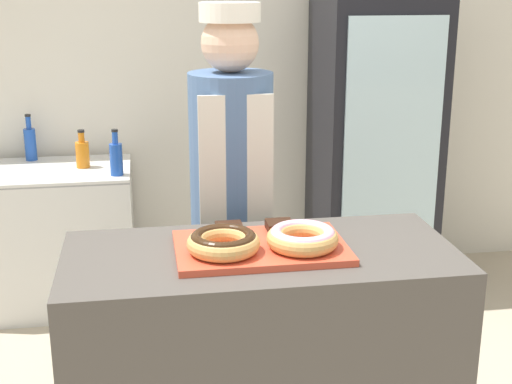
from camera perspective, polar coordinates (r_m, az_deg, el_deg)
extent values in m
cube|color=silver|center=(4.40, -4.33, 10.34)|extent=(8.00, 0.06, 2.70)
cube|color=#4C4742|center=(2.63, 0.36, -14.40)|extent=(1.34, 0.61, 0.95)
cube|color=#D84C33|center=(2.42, 0.38, -4.49)|extent=(0.58, 0.38, 0.02)
torus|color=tan|center=(2.34, -2.62, -4.11)|extent=(0.24, 0.24, 0.06)
torus|color=#331E0F|center=(2.33, -2.63, -3.71)|extent=(0.22, 0.22, 0.04)
torus|color=tan|center=(2.38, 3.74, -3.74)|extent=(0.24, 0.24, 0.06)
torus|color=#EFADC6|center=(2.38, 3.75, -3.35)|extent=(0.22, 0.22, 0.04)
cube|color=black|center=(2.52, -2.15, -2.94)|extent=(0.09, 0.09, 0.03)
cube|color=black|center=(2.55, 1.90, -2.72)|extent=(0.09, 0.09, 0.03)
cylinder|color=#4C4C51|center=(3.16, -1.87, -9.84)|extent=(0.25, 0.25, 0.85)
cylinder|color=#4C6B99|center=(2.91, -2.00, 3.32)|extent=(0.34, 0.34, 0.63)
cube|color=silver|center=(2.88, -1.52, -5.39)|extent=(0.29, 0.02, 1.33)
sphere|color=beige|center=(2.84, -2.09, 11.83)|extent=(0.23, 0.23, 0.23)
cylinder|color=white|center=(2.83, -2.12, 14.19)|extent=(0.24, 0.24, 0.07)
cube|color=black|center=(4.31, 9.34, 3.92)|extent=(0.67, 0.63, 1.79)
cube|color=silver|center=(4.00, 10.82, 3.39)|extent=(0.55, 0.02, 1.44)
cube|color=silver|center=(4.26, -15.90, -3.53)|extent=(0.91, 0.60, 0.81)
cube|color=gray|center=(4.15, -16.32, 1.50)|extent=(0.91, 0.60, 0.01)
cylinder|color=orange|center=(4.11, -13.71, 2.91)|extent=(0.08, 0.08, 0.14)
cylinder|color=orange|center=(4.09, -13.80, 4.28)|extent=(0.03, 0.03, 0.06)
cylinder|color=black|center=(4.08, -13.84, 4.75)|extent=(0.04, 0.04, 0.01)
cylinder|color=#1E4CB2|center=(3.91, -11.12, 2.56)|extent=(0.07, 0.07, 0.17)
cylinder|color=#1E4CB2|center=(3.88, -11.22, 4.28)|extent=(0.03, 0.03, 0.07)
cylinder|color=black|center=(3.87, -11.25, 4.85)|extent=(0.03, 0.03, 0.01)
cylinder|color=#1E4CB2|center=(4.36, -17.60, 3.64)|extent=(0.07, 0.07, 0.19)
cylinder|color=#1E4CB2|center=(4.33, -17.75, 5.31)|extent=(0.03, 0.03, 0.07)
cylinder|color=black|center=(4.33, -17.80, 5.85)|extent=(0.03, 0.03, 0.01)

